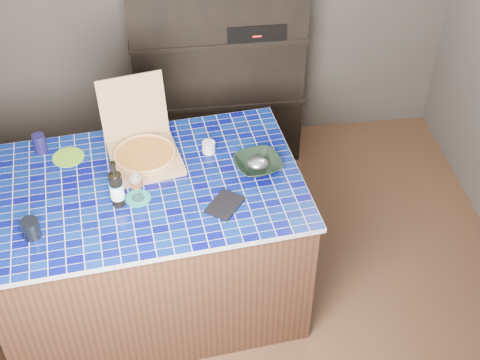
{
  "coord_description": "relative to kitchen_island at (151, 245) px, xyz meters",
  "views": [
    {
      "loc": [
        -0.37,
        -2.61,
        3.32
      ],
      "look_at": [
        -0.03,
        0.0,
        1.01
      ],
      "focal_mm": 50.0,
      "sensor_mm": 36.0,
      "label": 1
    }
  ],
  "objects": [
    {
      "name": "room",
      "position": [
        0.55,
        -0.11,
        0.78
      ],
      "size": [
        3.5,
        3.5,
        3.5
      ],
      "color": "#513422",
      "rests_on": "ground"
    },
    {
      "name": "shelving_unit",
      "position": [
        0.55,
        1.42,
        0.43
      ],
      "size": [
        1.2,
        0.41,
        1.8
      ],
      "color": "black",
      "rests_on": "floor"
    },
    {
      "name": "kitchen_island",
      "position": [
        0.0,
        0.0,
        0.0
      ],
      "size": [
        1.81,
        1.26,
        0.94
      ],
      "rotation": [
        0.0,
        0.0,
        0.11
      ],
      "color": "#462B1B",
      "rests_on": "floor"
    },
    {
      "name": "pizza_box",
      "position": [
        0.01,
        0.22,
        0.53
      ],
      "size": [
        0.46,
        0.52,
        0.41
      ],
      "rotation": [
        0.0,
        0.0,
        0.2
      ],
      "color": "#9D8051",
      "rests_on": "kitchen_island"
    },
    {
      "name": "mead_bottle",
      "position": [
        -0.13,
        -0.13,
        0.58
      ],
      "size": [
        0.08,
        0.08,
        0.28
      ],
      "color": "black",
      "rests_on": "kitchen_island"
    },
    {
      "name": "teal_trivet",
      "position": [
        -0.03,
        -0.11,
        0.47
      ],
      "size": [
        0.14,
        0.14,
        0.01
      ],
      "primitive_type": "cylinder",
      "color": "#187F70",
      "rests_on": "kitchen_island"
    },
    {
      "name": "wine_glass",
      "position": [
        -0.03,
        -0.11,
        0.59
      ],
      "size": [
        0.07,
        0.07,
        0.17
      ],
      "color": "white",
      "rests_on": "teal_trivet"
    },
    {
      "name": "tumbler",
      "position": [
        -0.55,
        -0.31,
        0.52
      ],
      "size": [
        0.09,
        0.09,
        0.1
      ],
      "primitive_type": "cylinder",
      "color": "black",
      "rests_on": "kitchen_island"
    },
    {
      "name": "dvd_case",
      "position": [
        0.42,
        -0.22,
        0.48
      ],
      "size": [
        0.23,
        0.24,
        0.02
      ],
      "primitive_type": "cube",
      "rotation": [
        0.0,
        0.0,
        -0.63
      ],
      "color": "black",
      "rests_on": "kitchen_island"
    },
    {
      "name": "bowl",
      "position": [
        0.63,
        0.05,
        0.5
      ],
      "size": [
        0.31,
        0.31,
        0.06
      ],
      "primitive_type": "imported",
      "rotation": [
        0.0,
        0.0,
        0.25
      ],
      "color": "black",
      "rests_on": "kitchen_island"
    },
    {
      "name": "foil_contents",
      "position": [
        0.63,
        0.05,
        0.51
      ],
      "size": [
        0.12,
        0.1,
        0.06
      ],
      "primitive_type": "ellipsoid",
      "color": "#AFAFBA",
      "rests_on": "bowl"
    },
    {
      "name": "white_jar",
      "position": [
        0.38,
        0.24,
        0.5
      ],
      "size": [
        0.07,
        0.07,
        0.06
      ],
      "primitive_type": "cylinder",
      "color": "silver",
      "rests_on": "kitchen_island"
    },
    {
      "name": "navy_cup",
      "position": [
        -0.57,
        0.37,
        0.52
      ],
      "size": [
        0.07,
        0.07,
        0.11
      ],
      "primitive_type": "cylinder",
      "color": "#110E33",
      "rests_on": "kitchen_island"
    },
    {
      "name": "green_trivet",
      "position": [
        -0.41,
        0.29,
        0.47
      ],
      "size": [
        0.18,
        0.18,
        0.01
      ],
      "primitive_type": "cylinder",
      "color": "#62A323",
      "rests_on": "kitchen_island"
    }
  ]
}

